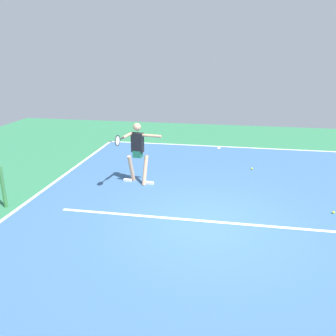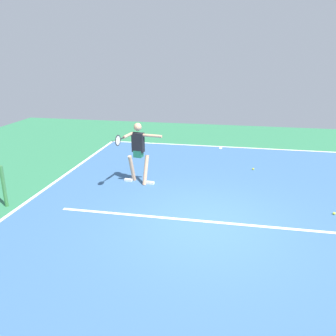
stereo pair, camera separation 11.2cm
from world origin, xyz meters
name	(u,v)px [view 1 (the left image)]	position (x,y,z in m)	size (l,w,h in m)	color
ground_plane	(207,224)	(0.00, 0.00, 0.00)	(22.87, 22.87, 0.00)	#2D754C
court_surface	(207,224)	(0.00, 0.00, 0.00)	(9.49, 13.90, 0.00)	#38608E
court_line_baseline_near	(219,146)	(0.00, -6.90, 0.00)	(9.49, 0.10, 0.01)	white
court_line_sideline_right	(19,208)	(4.69, 0.00, 0.00)	(0.10, 13.90, 0.01)	white
court_line_service	(207,221)	(0.00, -0.12, 0.00)	(7.12, 0.10, 0.01)	white
court_line_centre_mark	(219,148)	(0.00, -6.70, 0.00)	(0.10, 0.30, 0.01)	white
net_post	(3,187)	(5.04, 0.00, 0.54)	(0.09, 0.09, 1.07)	#38753D
tennis_player	(137,149)	(2.20, -2.23, 1.05)	(1.21, 1.25, 1.82)	tan
tennis_ball_far_corner	(252,169)	(-1.19, -4.11, 0.03)	(0.07, 0.07, 0.07)	yellow
tennis_ball_near_player	(333,212)	(-2.98, -1.07, 0.03)	(0.07, 0.07, 0.07)	#C6E53D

